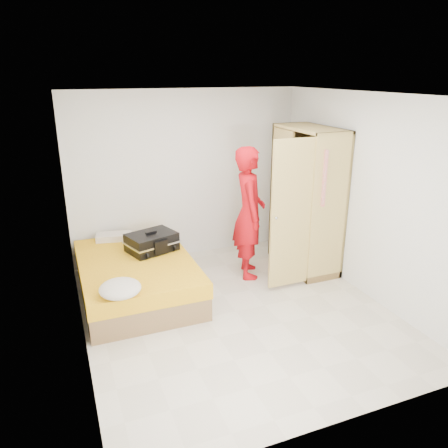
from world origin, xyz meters
name	(u,v)px	position (x,y,z in m)	size (l,w,h in m)	color
room	(237,212)	(0.00, 0.00, 1.30)	(4.00, 4.02, 2.60)	beige
bed	(137,277)	(-1.05, 0.90, 0.25)	(1.42, 2.02, 0.50)	brown
wardrobe	(305,204)	(1.45, 0.86, 1.00)	(1.17, 1.20, 2.10)	tan
person	(249,213)	(0.59, 0.94, 0.94)	(0.69, 0.45, 1.88)	red
suitcase	(152,242)	(-0.77, 1.13, 0.62)	(0.76, 0.64, 0.28)	black
round_cushion	(120,288)	(-1.38, 0.00, 0.59)	(0.46, 0.46, 0.17)	beige
pillow	(114,237)	(-1.20, 1.75, 0.55)	(0.50, 0.26, 0.09)	beige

